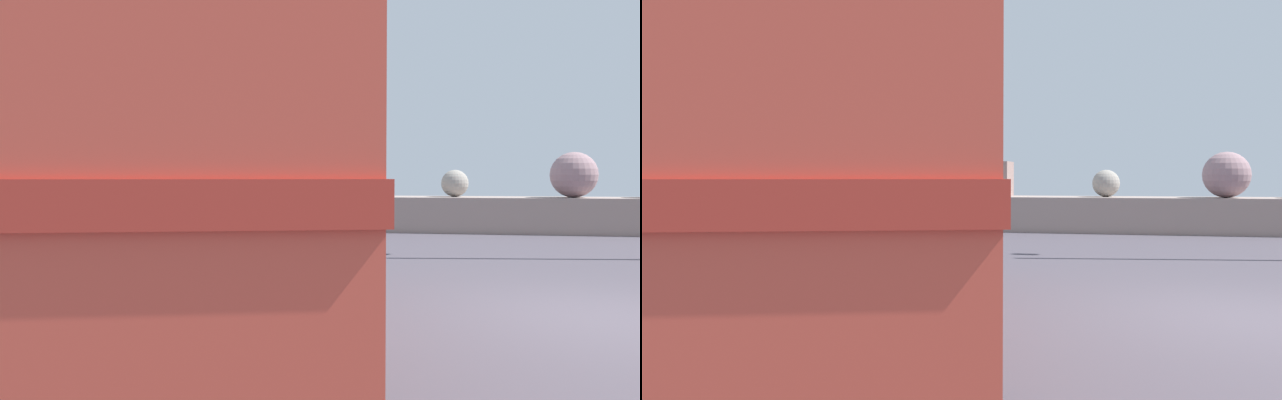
# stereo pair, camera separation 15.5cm
# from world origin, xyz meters

# --- Properties ---
(ground) EXTENTS (32.00, 26.00, 0.02)m
(ground) POSITION_xyz_m (0.00, 0.00, 0.01)
(ground) COLOR #48424C
(breakwater) EXTENTS (31.36, 1.98, 2.48)m
(breakwater) POSITION_xyz_m (0.33, 11.81, 0.71)
(breakwater) COLOR gray
(breakwater) RESTS_ON ground
(vintage_coach) EXTENTS (4.73, 8.91, 3.70)m
(vintage_coach) POSITION_xyz_m (-4.74, -1.77, 2.05)
(vintage_coach) COLOR black
(vintage_coach) RESTS_ON ground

